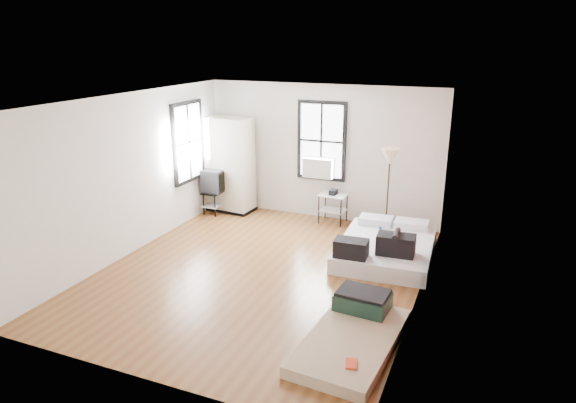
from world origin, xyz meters
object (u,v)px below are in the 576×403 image
at_px(mattress_bare, 354,331).
at_px(floor_lamp, 390,161).
at_px(wardrobe, 229,165).
at_px(mattress_main, 385,247).
at_px(side_table, 333,200).
at_px(tv_stand, 216,181).

bearing_deg(mattress_bare, floor_lamp, 100.87).
bearing_deg(wardrobe, mattress_main, -13.75).
bearing_deg(mattress_main, side_table, 133.22).
bearing_deg(wardrobe, mattress_bare, -40.58).
bearing_deg(wardrobe, side_table, 6.38).
bearing_deg(mattress_main, mattress_bare, -89.21).
distance_m(floor_lamp, tv_stand, 3.79).
bearing_deg(side_table, mattress_bare, -68.64).
bearing_deg(tv_stand, mattress_bare, -39.88).
bearing_deg(side_table, tv_stand, -172.90).
distance_m(mattress_bare, floor_lamp, 4.18).
bearing_deg(wardrobe, floor_lamp, 4.07).
bearing_deg(tv_stand, side_table, 9.11).
relative_size(mattress_bare, tv_stand, 2.04).
bearing_deg(mattress_bare, mattress_main, 98.45).
height_order(mattress_bare, floor_lamp, floor_lamp).
height_order(wardrobe, tv_stand, wardrobe).
xyz_separation_m(mattress_main, side_table, (-1.39, 1.32, 0.30)).
bearing_deg(mattress_bare, side_table, 115.75).
xyz_separation_m(mattress_main, floor_lamp, (-0.25, 1.21, 1.26)).
xyz_separation_m(mattress_bare, wardrobe, (-3.94, 3.98, 0.90)).
bearing_deg(side_table, wardrobe, -178.30).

